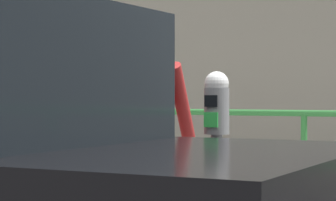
# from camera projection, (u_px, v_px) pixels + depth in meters

# --- Properties ---
(parking_meter) EXTENTS (0.15, 0.16, 1.38)m
(parking_meter) POSITION_uv_depth(u_px,v_px,m) (217.00, 139.00, 4.46)
(parking_meter) COLOR slate
(parking_meter) RESTS_ON sidewalk_curb
(pedestrian_at_meter) EXTENTS (0.60, 0.51, 1.62)m
(pedestrian_at_meter) POSITION_uv_depth(u_px,v_px,m) (137.00, 146.00, 4.69)
(pedestrian_at_meter) COLOR slate
(pedestrian_at_meter) RESTS_ON sidewalk_curb
(background_railing) EXTENTS (24.06, 0.06, 1.10)m
(background_railing) POSITION_uv_depth(u_px,v_px,m) (304.00, 145.00, 6.85)
(background_railing) COLOR #2D7A38
(background_railing) RESTS_ON sidewalk_curb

